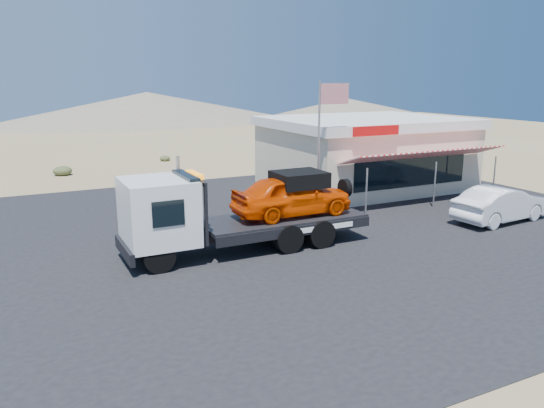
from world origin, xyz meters
The scene contains 6 objects.
ground centered at (0.00, 0.00, 0.00)m, with size 120.00×120.00×0.00m, color #8D7750.
asphalt_lot centered at (2.00, 3.00, 0.01)m, with size 32.00×24.00×0.02m, color black.
tow_truck centered at (-0.33, 1.50, 1.60)m, with size 8.87×2.63×2.97m.
white_sedan centered at (11.23, 0.02, 0.79)m, with size 1.62×4.65×1.53m, color silver.
jerky_store centered at (10.50, 8.97, 1.99)m, with size 10.40×9.97×3.90m.
flagpole centered at (4.93, 4.50, 3.76)m, with size 1.55×0.10×6.00m.
Camera 1 is at (-7.56, -15.47, 6.10)m, focal length 35.00 mm.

